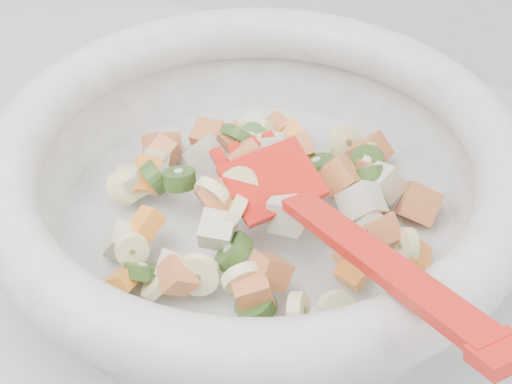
% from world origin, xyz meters
% --- Properties ---
extents(mixing_bowl, '(0.38, 0.36, 0.13)m').
position_xyz_m(mixing_bowl, '(-0.17, 1.45, 0.95)').
color(mixing_bowl, silver).
rests_on(mixing_bowl, counter).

